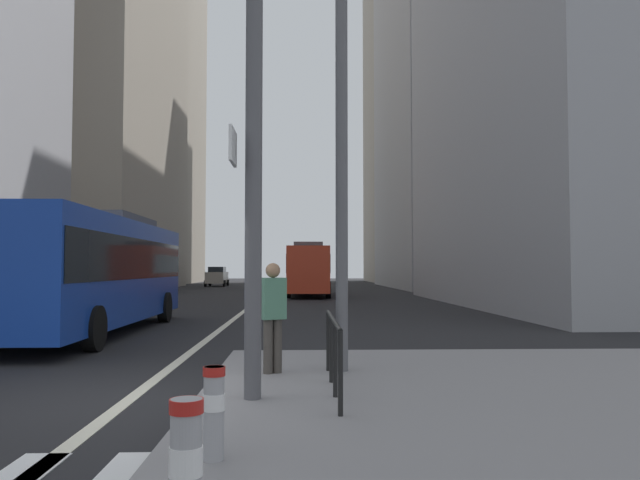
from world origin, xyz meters
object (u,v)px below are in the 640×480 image
Objects in this scene: car_oncoming_mid at (217,276)px; car_receding_near at (309,278)px; pedestrian_waiting at (273,312)px; bollard_left at (214,408)px; city_bus_red_receding at (308,268)px; city_bus_blue_oncoming at (94,267)px; street_lamp_post at (341,58)px; bollard_front at (186,472)px; traffic_signal_gantry at (86,88)px.

car_oncoming_mid is 1.11× the size of car_receding_near.
car_oncoming_mid is at bearing 98.59° from pedestrian_waiting.
car_oncoming_mid is at bearing 97.62° from bollard_left.
pedestrian_waiting is (7.88, -52.17, 0.13)m from car_oncoming_mid.
car_oncoming_mid reaches higher than pedestrian_waiting.
bollard_left is (-1.29, -35.16, -1.24)m from city_bus_red_receding.
car_oncoming_mid is 5.68× the size of bollard_left.
car_oncoming_mid reaches higher than bollard_left.
street_lamp_post reaches higher than city_bus_blue_oncoming.
pedestrian_waiting is (0.32, 4.40, 0.52)m from bollard_left.
bollard_front is at bearing -82.52° from car_oncoming_mid.
bollard_front is (-1.41, -47.99, -0.33)m from car_receding_near.
city_bus_red_receding reaches higher than pedestrian_waiting.
bollard_front is 1.87m from bollard_left.
traffic_signal_gantry is at bearing -95.78° from city_bus_red_receding.
city_bus_blue_oncoming is at bearing -100.66° from car_receding_near.
bollard_front is 0.53× the size of pedestrian_waiting.
city_bus_blue_oncoming is 12.84m from bollard_left.
city_bus_red_receding is 30.78m from pedestrian_waiting.
car_receding_near reaches higher than bollard_front.
car_oncoming_mid is 52.76m from pedestrian_waiting.
bollard_front is at bearing -91.85° from city_bus_red_receding.
car_receding_near is at bearing 88.36° from pedestrian_waiting.
car_receding_near is at bearing 88.86° from city_bus_red_receding.
car_oncoming_mid is 0.71× the size of traffic_signal_gantry.
car_receding_near is at bearing -49.00° from car_oncoming_mid.
pedestrian_waiting is (-0.98, -30.76, -0.72)m from city_bus_red_receding.
bollard_left is (7.57, -56.57, -0.39)m from car_oncoming_mid.
bollard_left is (-1.43, -4.57, -4.68)m from street_lamp_post.
city_bus_red_receding is at bearing 75.04° from city_bus_blue_oncoming.
city_bus_red_receding is at bearing 84.22° from traffic_signal_gantry.
street_lamp_post is at bearing 78.36° from bollard_front.
car_receding_near is 48.01m from bollard_front.
car_oncoming_mid is at bearing 97.48° from bollard_front.
car_oncoming_mid is at bearing 112.48° from city_bus_red_receding.
city_bus_red_receding reaches higher than bollard_front.
city_bus_blue_oncoming reaches higher than pedestrian_waiting.
car_oncoming_mid and car_receding_near have the same top height.
street_lamp_post reaches higher than car_oncoming_mid.
street_lamp_post reaches higher than car_receding_near.
street_lamp_post reaches higher than bollard_front.
city_bus_blue_oncoming is 1.41× the size of street_lamp_post.
traffic_signal_gantry is at bearing 115.89° from bollard_front.
car_oncoming_mid is at bearing 131.00° from car_receding_near.
bollard_front is at bearing -64.11° from traffic_signal_gantry.
car_receding_near is (6.46, 34.34, -0.85)m from city_bus_blue_oncoming.
pedestrian_waiting is at bearing -54.49° from city_bus_blue_oncoming.
city_bus_blue_oncoming is at bearing -86.66° from car_oncoming_mid.
bollard_front is 6.29m from pedestrian_waiting.
bollard_front is 1.14× the size of bollard_left.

